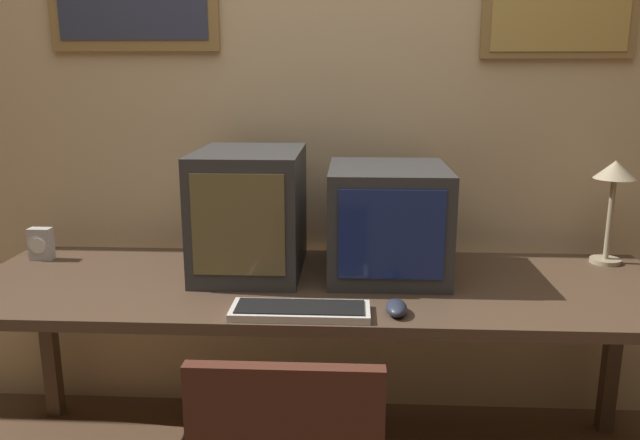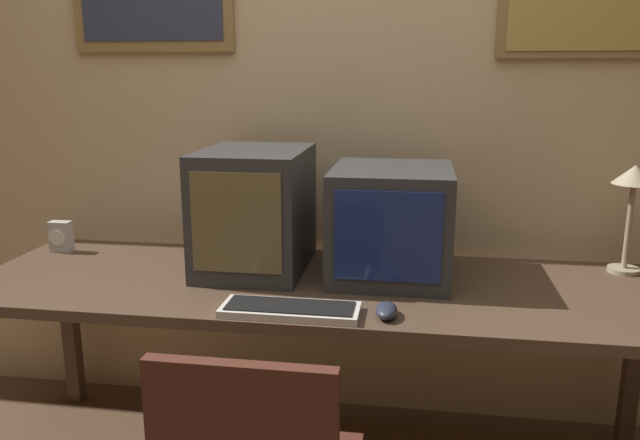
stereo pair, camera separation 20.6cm
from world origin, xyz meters
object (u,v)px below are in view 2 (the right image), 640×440
object	(u,v)px
desk_clock	(61,237)
desk_lamp	(633,189)
monitor_right	(391,222)
keyboard_main	(290,309)
monitor_left	(255,210)
mouse_near_keyboard	(386,311)

from	to	relation	value
desk_clock	desk_lamp	bearing A→B (deg)	1.82
desk_lamp	monitor_right	bearing A→B (deg)	-169.49
desk_clock	keyboard_main	bearing A→B (deg)	-25.94
monitor_left	desk_lamp	distance (m)	1.31
monitor_left	desk_clock	size ratio (longest dim) A/B	3.97
monitor_left	monitor_right	world-z (taller)	monitor_left
keyboard_main	monitor_left	bearing A→B (deg)	116.90
monitor_left	mouse_near_keyboard	bearing A→B (deg)	-38.91
monitor_right	desk_lamp	distance (m)	0.84
monitor_left	desk_lamp	bearing A→B (deg)	6.69
mouse_near_keyboard	desk_lamp	distance (m)	1.02
monitor_right	keyboard_main	xyz separation A→B (m)	(-0.27, -0.41, -0.18)
monitor_left	keyboard_main	bearing A→B (deg)	-63.10
monitor_right	desk_clock	distance (m)	1.30
monitor_right	desk_clock	size ratio (longest dim) A/B	3.84
desk_lamp	mouse_near_keyboard	bearing A→B (deg)	-145.96
monitor_left	monitor_right	xyz separation A→B (m)	(0.48, 0.00, -0.03)
keyboard_main	mouse_near_keyboard	distance (m)	0.28
monitor_right	desk_lamp	xyz separation A→B (m)	(0.82, 0.15, 0.11)
monitor_right	mouse_near_keyboard	world-z (taller)	monitor_right
monitor_left	monitor_right	size ratio (longest dim) A/B	1.03
monitor_right	desk_lamp	world-z (taller)	desk_lamp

